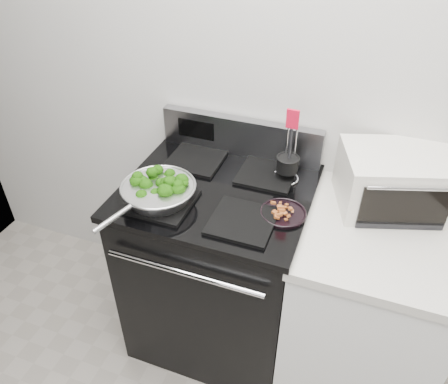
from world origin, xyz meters
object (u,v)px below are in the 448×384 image
at_px(skillet, 158,192).
at_px(utensil_holder, 287,168).
at_px(toaster_oven, 394,180).
at_px(gas_range, 218,265).
at_px(bacon_plate, 283,211).

distance_m(skillet, utensil_holder, 0.56).
bearing_deg(skillet, toaster_oven, 37.58).
distance_m(gas_range, bacon_plate, 0.57).
bearing_deg(bacon_plate, gas_range, 166.41).
bearing_deg(gas_range, toaster_oven, 14.70).
bearing_deg(toaster_oven, gas_range, 176.85).
distance_m(bacon_plate, utensil_holder, 0.25).
height_order(gas_range, skillet, gas_range).
bearing_deg(gas_range, utensil_holder, 32.58).
relative_size(gas_range, skillet, 2.39).
bearing_deg(utensil_holder, bacon_plate, -76.32).
height_order(gas_range, toaster_oven, toaster_oven).
distance_m(gas_range, skillet, 0.57).
xyz_separation_m(skillet, utensil_holder, (0.45, 0.33, 0.01)).
distance_m(bacon_plate, toaster_oven, 0.46).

